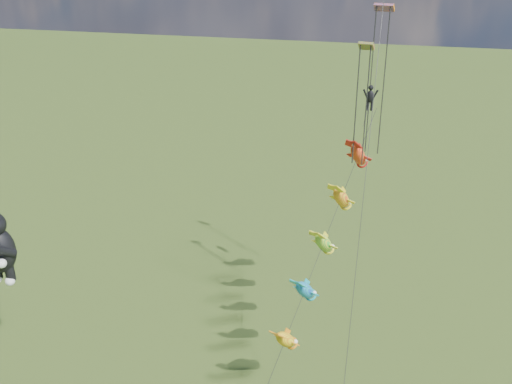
# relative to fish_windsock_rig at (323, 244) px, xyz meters

# --- Properties ---
(fish_windsock_rig) EXTENTS (5.14, 15.19, 15.98)m
(fish_windsock_rig) POSITION_rel_fish_windsock_rig_xyz_m (0.00, 0.00, 0.00)
(fish_windsock_rig) COLOR brown
(fish_windsock_rig) RESTS_ON ground
(parafoil_rig) EXTENTS (1.75, 17.50, 26.08)m
(parafoil_rig) POSITION_rel_fish_windsock_rig_xyz_m (1.88, 3.89, 8.61)
(parafoil_rig) COLOR brown
(parafoil_rig) RESTS_ON ground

